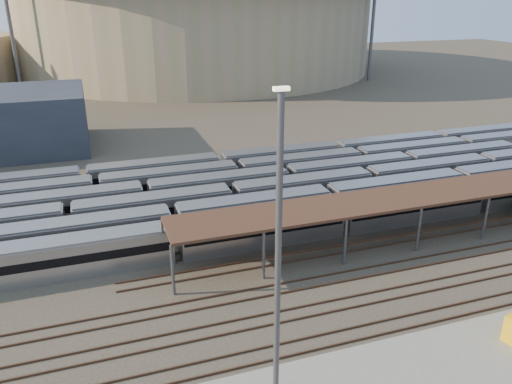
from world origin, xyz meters
name	(u,v)px	position (x,y,z in m)	size (l,w,h in m)	color
ground	(262,286)	(0.00, 0.00, 0.00)	(420.00, 420.00, 0.00)	#383026
subway_trains	(200,198)	(-1.64, 18.50, 1.80)	(125.15, 23.90, 3.60)	#A9AAAE
inspection_shed	(440,193)	(22.00, 4.00, 4.98)	(60.30, 6.00, 5.30)	#504F54
empty_tracks	(282,316)	(0.00, -5.00, 0.09)	(170.00, 9.62, 0.18)	#4C3323
stadium	(196,20)	(25.00, 140.00, 16.47)	(124.00, 124.00, 32.50)	gray
floodlight_0	(8,13)	(-30.00, 110.00, 20.65)	(4.00, 1.00, 38.40)	#504F54
floodlight_2	(374,10)	(70.00, 100.00, 20.65)	(4.00, 1.00, 38.40)	#504F54
floodlight_3	(86,7)	(-10.00, 160.00, 20.65)	(4.00, 1.00, 38.40)	#504F54
yard_light_pole	(278,276)	(-4.52, -15.28, 10.82)	(0.81, 0.36, 21.07)	#504F54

